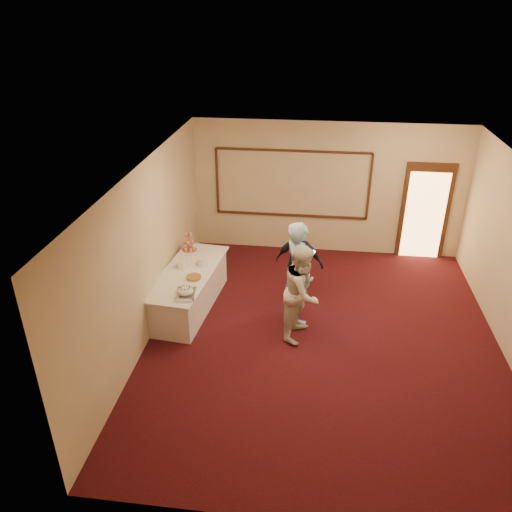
# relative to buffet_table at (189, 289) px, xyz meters

# --- Properties ---
(floor) EXTENTS (7.00, 7.00, 0.00)m
(floor) POSITION_rel_buffet_table_xyz_m (2.54, -0.70, -0.39)
(floor) COLOR black
(floor) RESTS_ON ground
(room_walls) EXTENTS (6.04, 7.04, 3.02)m
(room_walls) POSITION_rel_buffet_table_xyz_m (2.54, -0.70, 1.64)
(room_walls) COLOR beige
(room_walls) RESTS_ON floor
(wall_molding) EXTENTS (3.45, 0.04, 1.55)m
(wall_molding) POSITION_rel_buffet_table_xyz_m (1.74, 2.77, 1.21)
(wall_molding) COLOR #371A10
(wall_molding) RESTS_ON room_walls
(doorway) EXTENTS (1.05, 0.07, 2.20)m
(doorway) POSITION_rel_buffet_table_xyz_m (4.69, 2.75, 0.69)
(doorway) COLOR #371A10
(doorway) RESTS_ON floor
(buffet_table) EXTENTS (1.16, 2.45, 0.77)m
(buffet_table) POSITION_rel_buffet_table_xyz_m (0.00, 0.00, 0.00)
(buffet_table) COLOR silver
(buffet_table) RESTS_ON floor
(pavlova_tray) EXTENTS (0.37, 0.48, 0.17)m
(pavlova_tray) POSITION_rel_buffet_table_xyz_m (0.18, -0.84, 0.45)
(pavlova_tray) COLOR #ABADB1
(pavlova_tray) RESTS_ON buffet_table
(cupcake_stand) EXTENTS (0.29, 0.29, 0.43)m
(cupcake_stand) POSITION_rel_buffet_table_xyz_m (-0.19, 0.89, 0.54)
(cupcake_stand) COLOR #C4464E
(cupcake_stand) RESTS_ON buffet_table
(plate_stack_a) EXTENTS (0.20, 0.20, 0.16)m
(plate_stack_a) POSITION_rel_buffet_table_xyz_m (-0.12, 0.14, 0.46)
(plate_stack_a) COLOR white
(plate_stack_a) RESTS_ON buffet_table
(plate_stack_b) EXTENTS (0.19, 0.19, 0.16)m
(plate_stack_b) POSITION_rel_buffet_table_xyz_m (0.23, 0.27, 0.46)
(plate_stack_b) COLOR white
(plate_stack_b) RESTS_ON buffet_table
(tart) EXTENTS (0.31, 0.31, 0.06)m
(tart) POSITION_rel_buffet_table_xyz_m (0.18, -0.25, 0.41)
(tart) COLOR white
(tart) RESTS_ON buffet_table
(man) EXTENTS (0.74, 0.85, 1.95)m
(man) POSITION_rel_buffet_table_xyz_m (2.05, -0.16, 0.59)
(man) COLOR #8FB6DB
(man) RESTS_ON floor
(woman) EXTENTS (0.86, 0.99, 1.73)m
(woman) POSITION_rel_buffet_table_xyz_m (2.15, -0.61, 0.48)
(woman) COLOR beige
(woman) RESTS_ON floor
(guest) EXTENTS (1.00, 0.61, 1.59)m
(guest) POSITION_rel_buffet_table_xyz_m (2.04, 0.57, 0.41)
(guest) COLOR black
(guest) RESTS_ON floor
(camera_flash) EXTENTS (0.07, 0.04, 0.05)m
(camera_flash) POSITION_rel_buffet_table_xyz_m (2.28, 0.27, 0.80)
(camera_flash) COLOR white
(camera_flash) RESTS_ON guest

